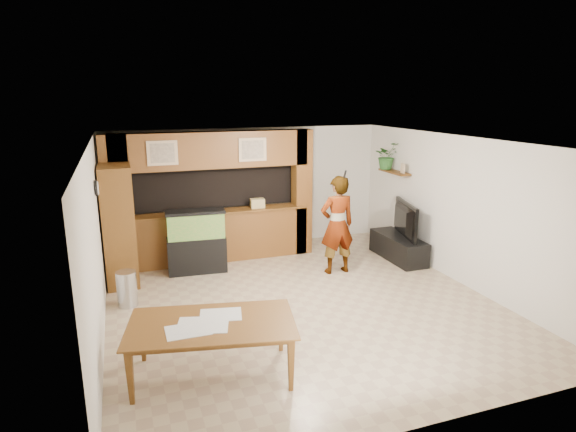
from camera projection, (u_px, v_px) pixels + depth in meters
name	position (u px, v px, depth m)	size (l,w,h in m)	color
floor	(301.00, 302.00, 7.84)	(6.50, 6.50, 0.00)	tan
ceiling	(302.00, 142.00, 7.20)	(6.50, 6.50, 0.00)	white
wall_back	(248.00, 188.00, 10.49)	(6.00, 6.00, 0.00)	silver
wall_left	(96.00, 245.00, 6.55)	(6.50, 6.50, 0.00)	silver
wall_right	(460.00, 210.00, 8.49)	(6.50, 6.50, 0.00)	silver
partition	(210.00, 196.00, 9.62)	(4.20, 0.99, 2.60)	brown
wall_clock	(97.00, 188.00, 7.33)	(0.05, 0.25, 0.25)	black
wall_shelf	(394.00, 172.00, 10.12)	(0.25, 0.90, 0.04)	brown
pantry_cabinet	(119.00, 226.00, 8.39)	(0.53, 0.87, 2.12)	brown
trash_can	(127.00, 289.00, 7.64)	(0.31, 0.31, 0.57)	#B2B2B7
aquarium	(197.00, 242.00, 9.04)	(1.09, 0.41, 1.20)	black
tv_stand	(398.00, 247.00, 9.85)	(0.53, 1.45, 0.48)	black
television	(400.00, 219.00, 9.70)	(1.22, 0.16, 0.70)	black
photo_frame	(403.00, 168.00, 9.81)	(0.03, 0.15, 0.20)	tan
potted_plant	(387.00, 156.00, 10.31)	(0.52, 0.45, 0.58)	#285C24
person	(337.00, 225.00, 8.94)	(0.68, 0.44, 1.86)	#967752
microphone	(345.00, 174.00, 8.57)	(0.04, 0.04, 0.16)	black
dining_table	(213.00, 350.00, 5.69)	(1.95, 1.09, 0.69)	brown
newspaper_a	(188.00, 330.00, 5.45)	(0.50, 0.36, 0.01)	silver
newspaper_b	(203.00, 325.00, 5.58)	(0.59, 0.43, 0.01)	silver
newspaper_c	(221.00, 315.00, 5.84)	(0.50, 0.36, 0.01)	silver
counter_box	(257.00, 203.00, 9.79)	(0.28, 0.19, 0.19)	tan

